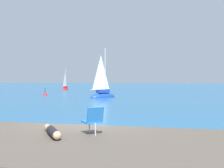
{
  "coord_description": "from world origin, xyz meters",
  "views": [
    {
      "loc": [
        2.71,
        -10.36,
        2.36
      ],
      "look_at": [
        -1.94,
        16.11,
        1.58
      ],
      "focal_mm": 47.15,
      "sensor_mm": 36.0,
      "label": 1
    }
  ],
  "objects_px": {
    "sailboat_near": "(103,95)",
    "marker_buoy": "(45,95)",
    "person_sunbather": "(52,132)",
    "beach_chair": "(93,119)",
    "sailboat_far": "(65,88)"
  },
  "relations": [
    {
      "from": "person_sunbather",
      "to": "sailboat_near",
      "type": "bearing_deg",
      "value": -22.94
    },
    {
      "from": "sailboat_near",
      "to": "person_sunbather",
      "type": "xyz_separation_m",
      "value": [
        3.36,
        -22.99,
        0.49
      ]
    },
    {
      "from": "sailboat_near",
      "to": "sailboat_far",
      "type": "distance_m",
      "value": 19.17
    },
    {
      "from": "person_sunbather",
      "to": "marker_buoy",
      "type": "distance_m",
      "value": 27.59
    },
    {
      "from": "beach_chair",
      "to": "person_sunbather",
      "type": "bearing_deg",
      "value": 71.95
    },
    {
      "from": "beach_chair",
      "to": "marker_buoy",
      "type": "height_order",
      "value": "beach_chair"
    },
    {
      "from": "sailboat_near",
      "to": "beach_chair",
      "type": "distance_m",
      "value": 23.09
    },
    {
      "from": "sailboat_near",
      "to": "marker_buoy",
      "type": "bearing_deg",
      "value": 118.05
    },
    {
      "from": "person_sunbather",
      "to": "marker_buoy",
      "type": "bearing_deg",
      "value": -8.05
    },
    {
      "from": "sailboat_far",
      "to": "marker_buoy",
      "type": "distance_m",
      "value": 14.29
    },
    {
      "from": "sailboat_near",
      "to": "marker_buoy",
      "type": "relative_size",
      "value": 5.13
    },
    {
      "from": "person_sunbather",
      "to": "beach_chair",
      "type": "relative_size",
      "value": 1.96
    },
    {
      "from": "beach_chair",
      "to": "marker_buoy",
      "type": "bearing_deg",
      "value": -9.93
    },
    {
      "from": "sailboat_far",
      "to": "beach_chair",
      "type": "height_order",
      "value": "sailboat_far"
    },
    {
      "from": "sailboat_near",
      "to": "person_sunbather",
      "type": "relative_size",
      "value": 3.7
    }
  ]
}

